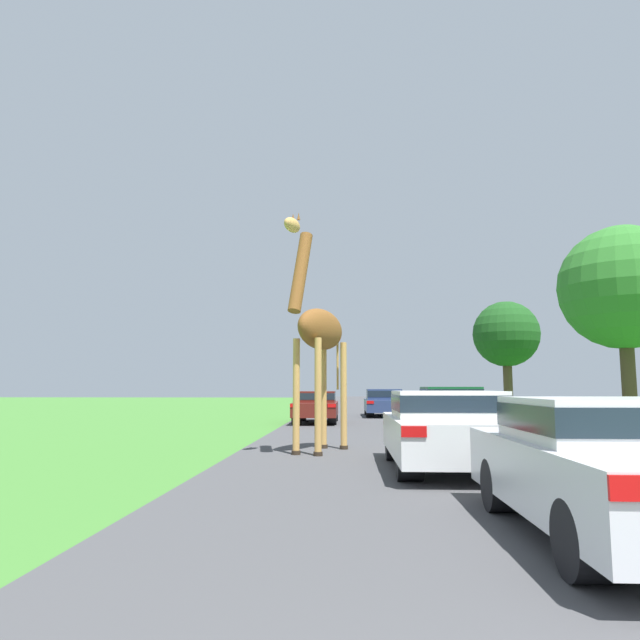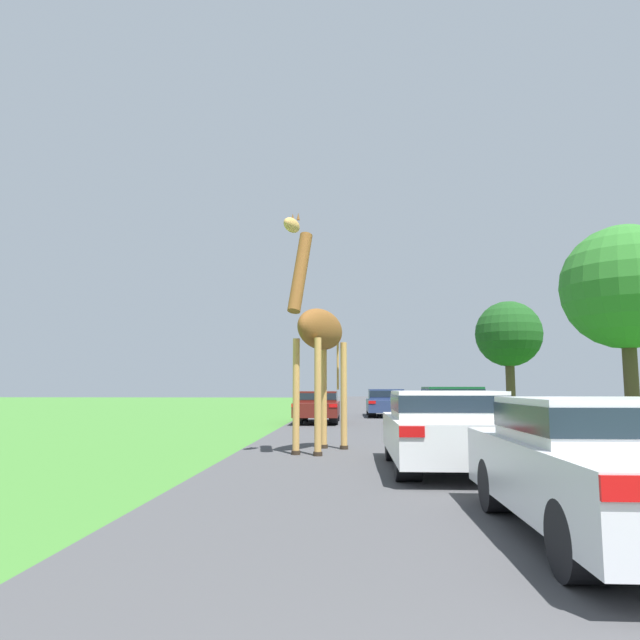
{
  "view_description": "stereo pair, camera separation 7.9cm",
  "coord_description": "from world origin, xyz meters",
  "px_view_note": "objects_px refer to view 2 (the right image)",
  "views": [
    {
      "loc": [
        -1.02,
        -0.48,
        1.42
      ],
      "look_at": [
        -1.67,
        12.39,
        2.95
      ],
      "focal_mm": 32.0,
      "sensor_mm": 36.0,
      "label": 1
    },
    {
      "loc": [
        -0.94,
        -0.48,
        1.42
      ],
      "look_at": [
        -1.67,
        12.39,
        2.95
      ],
      "focal_mm": 32.0,
      "sensor_mm": 36.0,
      "label": 2
    }
  ],
  "objects_px": {
    "giraffe_near_road": "(318,332)",
    "car_far_ahead": "(452,407)",
    "tree_right_cluster": "(625,288)",
    "car_queue_right": "(386,402)",
    "car_queue_left": "(318,405)",
    "car_verge_right": "(446,427)",
    "tree_centre_back": "(509,335)",
    "car_lead_maroon": "(608,463)"
  },
  "relations": [
    {
      "from": "car_queue_right",
      "to": "car_far_ahead",
      "type": "relative_size",
      "value": 0.99
    },
    {
      "from": "giraffe_near_road",
      "to": "tree_right_cluster",
      "type": "distance_m",
      "value": 14.5
    },
    {
      "from": "car_far_ahead",
      "to": "tree_right_cluster",
      "type": "relative_size",
      "value": 0.63
    },
    {
      "from": "giraffe_near_road",
      "to": "car_lead_maroon",
      "type": "relative_size",
      "value": 1.27
    },
    {
      "from": "car_queue_left",
      "to": "car_verge_right",
      "type": "height_order",
      "value": "car_verge_right"
    },
    {
      "from": "car_verge_right",
      "to": "tree_centre_back",
      "type": "xyz_separation_m",
      "value": [
        7.28,
        22.57,
        3.68
      ]
    },
    {
      "from": "car_queue_left",
      "to": "car_far_ahead",
      "type": "distance_m",
      "value": 5.94
    },
    {
      "from": "car_far_ahead",
      "to": "tree_right_cluster",
      "type": "bearing_deg",
      "value": 15.86
    },
    {
      "from": "giraffe_near_road",
      "to": "car_verge_right",
      "type": "height_order",
      "value": "giraffe_near_road"
    },
    {
      "from": "car_lead_maroon",
      "to": "car_far_ahead",
      "type": "relative_size",
      "value": 0.85
    },
    {
      "from": "car_verge_right",
      "to": "car_queue_right",
      "type": "bearing_deg",
      "value": 89.91
    },
    {
      "from": "car_queue_left",
      "to": "car_far_ahead",
      "type": "bearing_deg",
      "value": -36.26
    },
    {
      "from": "car_queue_left",
      "to": "car_verge_right",
      "type": "relative_size",
      "value": 1.02
    },
    {
      "from": "giraffe_near_road",
      "to": "car_lead_maroon",
      "type": "xyz_separation_m",
      "value": [
        3.16,
        -7.09,
        -1.95
      ]
    },
    {
      "from": "giraffe_near_road",
      "to": "tree_right_cluster",
      "type": "height_order",
      "value": "tree_right_cluster"
    },
    {
      "from": "car_lead_maroon",
      "to": "car_far_ahead",
      "type": "bearing_deg",
      "value": 86.05
    },
    {
      "from": "giraffe_near_road",
      "to": "car_far_ahead",
      "type": "xyz_separation_m",
      "value": [
        4.14,
        7.07,
        -1.89
      ]
    },
    {
      "from": "car_verge_right",
      "to": "tree_centre_back",
      "type": "relative_size",
      "value": 0.67
    },
    {
      "from": "giraffe_near_road",
      "to": "car_queue_left",
      "type": "bearing_deg",
      "value": -64.57
    },
    {
      "from": "car_lead_maroon",
      "to": "car_verge_right",
      "type": "relative_size",
      "value": 0.95
    },
    {
      "from": "car_queue_right",
      "to": "car_far_ahead",
      "type": "height_order",
      "value": "car_far_ahead"
    },
    {
      "from": "car_far_ahead",
      "to": "tree_centre_back",
      "type": "xyz_separation_m",
      "value": [
        5.53,
        12.99,
        3.64
      ]
    },
    {
      "from": "tree_centre_back",
      "to": "tree_right_cluster",
      "type": "bearing_deg",
      "value": -82.77
    },
    {
      "from": "car_lead_maroon",
      "to": "car_far_ahead",
      "type": "distance_m",
      "value": 14.19
    },
    {
      "from": "car_queue_left",
      "to": "car_far_ahead",
      "type": "height_order",
      "value": "car_far_ahead"
    },
    {
      "from": "car_queue_right",
      "to": "car_verge_right",
      "type": "distance_m",
      "value": 18.53
    },
    {
      "from": "giraffe_near_road",
      "to": "car_queue_right",
      "type": "distance_m",
      "value": 16.32
    },
    {
      "from": "car_verge_right",
      "to": "tree_right_cluster",
      "type": "xyz_separation_m",
      "value": [
        8.67,
        11.55,
        4.43
      ]
    },
    {
      "from": "car_far_ahead",
      "to": "car_verge_right",
      "type": "relative_size",
      "value": 1.12
    },
    {
      "from": "car_queue_right",
      "to": "tree_right_cluster",
      "type": "bearing_deg",
      "value": -38.95
    },
    {
      "from": "car_lead_maroon",
      "to": "car_queue_right",
      "type": "height_order",
      "value": "car_queue_right"
    },
    {
      "from": "car_queue_right",
      "to": "car_queue_left",
      "type": "relative_size",
      "value": 1.09
    },
    {
      "from": "giraffe_near_road",
      "to": "tree_centre_back",
      "type": "bearing_deg",
      "value": -93.8
    },
    {
      "from": "car_lead_maroon",
      "to": "car_far_ahead",
      "type": "xyz_separation_m",
      "value": [
        0.98,
        14.15,
        0.06
      ]
    },
    {
      "from": "car_queue_right",
      "to": "tree_centre_back",
      "type": "bearing_deg",
      "value": 29.14
    },
    {
      "from": "car_lead_maroon",
      "to": "car_queue_left",
      "type": "bearing_deg",
      "value": 102.17
    },
    {
      "from": "car_far_ahead",
      "to": "tree_right_cluster",
      "type": "xyz_separation_m",
      "value": [
        6.92,
        1.97,
        4.39
      ]
    },
    {
      "from": "tree_right_cluster",
      "to": "giraffe_near_road",
      "type": "bearing_deg",
      "value": -140.76
    },
    {
      "from": "car_far_ahead",
      "to": "car_queue_right",
      "type": "bearing_deg",
      "value": 100.88
    },
    {
      "from": "car_far_ahead",
      "to": "car_verge_right",
      "type": "distance_m",
      "value": 9.74
    },
    {
      "from": "car_verge_right",
      "to": "tree_right_cluster",
      "type": "relative_size",
      "value": 0.56
    },
    {
      "from": "car_queue_right",
      "to": "car_verge_right",
      "type": "xyz_separation_m",
      "value": [
        -0.03,
        -18.53,
        0.01
      ]
    }
  ]
}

